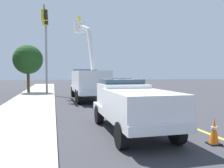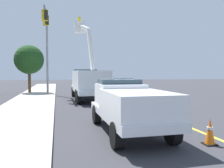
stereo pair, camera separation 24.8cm
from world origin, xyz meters
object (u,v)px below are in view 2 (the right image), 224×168
object	(u,v)px
passing_minivan	(123,84)
traffic_cone_mid_front	(124,100)
traffic_cone_leading	(210,132)
service_pickup_truck	(128,104)
traffic_cone_mid_rear	(101,91)
traffic_signal_mast	(47,37)
utility_bucket_truck	(88,81)

from	to	relation	value
passing_minivan	traffic_cone_mid_front	size ratio (longest dim) A/B	5.53
traffic_cone_leading	traffic_cone_mid_front	xyz separation A→B (m)	(8.77, 0.90, 0.00)
service_pickup_truck	traffic_cone_mid_rear	xyz separation A→B (m)	(16.18, -0.90, -0.70)
traffic_cone_leading	traffic_signal_mast	size ratio (longest dim) A/B	0.10
service_pickup_truck	traffic_signal_mast	xyz separation A→B (m)	(15.66, 4.66, 4.82)
service_pickup_truck	traffic_cone_mid_rear	bearing A→B (deg)	-3.20
traffic_cone_leading	traffic_signal_mast	xyz separation A→B (m)	(17.64, 6.90, 5.51)
passing_minivan	utility_bucket_truck	bearing A→B (deg)	149.66
utility_bucket_truck	passing_minivan	size ratio (longest dim) A/B	1.70
service_pickup_truck	traffic_cone_leading	distance (m)	3.07
service_pickup_truck	traffic_signal_mast	distance (m)	17.03
utility_bucket_truck	service_pickup_truck	size ratio (longest dim) A/B	1.46
traffic_cone_mid_front	traffic_signal_mast	world-z (taller)	traffic_signal_mast
traffic_signal_mast	traffic_cone_mid_front	bearing A→B (deg)	-145.91
traffic_cone_mid_front	traffic_cone_mid_rear	world-z (taller)	traffic_cone_mid_front
traffic_signal_mast	traffic_cone_mid_rear	bearing A→B (deg)	-84.69
service_pickup_truck	passing_minivan	distance (m)	20.63
service_pickup_truck	traffic_signal_mast	bearing A→B (deg)	16.58
passing_minivan	traffic_cone_mid_rear	bearing A→B (deg)	140.21
traffic_cone_leading	traffic_cone_mid_front	world-z (taller)	traffic_cone_mid_front
passing_minivan	traffic_cone_leading	world-z (taller)	passing_minivan
utility_bucket_truck	traffic_signal_mast	distance (m)	7.07
passing_minivan	traffic_cone_mid_front	xyz separation A→B (m)	(-13.40, 2.90, -0.54)
service_pickup_truck	passing_minivan	size ratio (longest dim) A/B	1.17
traffic_cone_leading	utility_bucket_truck	bearing A→B (deg)	12.37
service_pickup_truck	traffic_cone_leading	world-z (taller)	service_pickup_truck
passing_minivan	traffic_cone_mid_rear	xyz separation A→B (m)	(-4.01, 3.34, -0.56)
utility_bucket_truck	traffic_signal_mast	bearing A→B (deg)	44.36
utility_bucket_truck	traffic_cone_mid_rear	xyz separation A→B (m)	(4.52, -1.65, -1.20)
service_pickup_truck	passing_minivan	bearing A→B (deg)	-11.87
traffic_cone_mid_rear	traffic_signal_mast	xyz separation A→B (m)	(-0.52, 5.56, 5.52)
traffic_cone_leading	traffic_cone_mid_front	distance (m)	8.82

